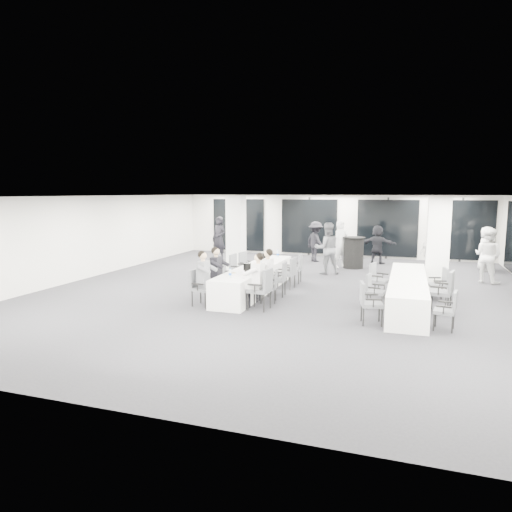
{
  "coord_description": "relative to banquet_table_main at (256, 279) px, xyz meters",
  "views": [
    {
      "loc": [
        3.38,
        -12.88,
        2.91
      ],
      "look_at": [
        -0.86,
        -0.2,
        1.05
      ],
      "focal_mm": 32.0,
      "sensor_mm": 36.0,
      "label": 1
    }
  ],
  "objects": [
    {
      "name": "chair_side_left_far",
      "position": [
        3.44,
        0.54,
        0.16
      ],
      "size": [
        0.58,
        0.6,
        0.94
      ],
      "rotation": [
        0.0,
        0.0,
        -1.83
      ],
      "color": "#4A4C51",
      "rests_on": "floor"
    },
    {
      "name": "water_bottle_c",
      "position": [
        0.1,
        2.05,
        0.5
      ],
      "size": [
        0.08,
        0.08,
        0.24
      ],
      "primitive_type": "cylinder",
      "color": "silver",
      "rests_on": "banquet_table_main"
    },
    {
      "name": "chair_main_left_far",
      "position": [
        -0.83,
        1.51,
        0.17
      ],
      "size": [
        0.56,
        0.59,
        0.95
      ],
      "rotation": [
        0.0,
        0.0,
        -1.75
      ],
      "color": "#4A4C51",
      "rests_on": "floor"
    },
    {
      "name": "chair_side_left_near",
      "position": [
        3.44,
        -2.38,
        0.16
      ],
      "size": [
        0.56,
        0.59,
        0.94
      ],
      "rotation": [
        0.0,
        0.0,
        -1.36
      ],
      "color": "#4A4C51",
      "rests_on": "floor"
    },
    {
      "name": "chair_side_right_far",
      "position": [
        5.1,
        0.48,
        0.14
      ],
      "size": [
        0.55,
        0.57,
        0.9
      ],
      "rotation": [
        0.0,
        0.0,
        1.8
      ],
      "color": "#4A4C51",
      "rests_on": "floor"
    },
    {
      "name": "plate_a",
      "position": [
        -0.2,
        -1.28,
        0.39
      ],
      "size": [
        0.19,
        0.19,
        0.03
      ],
      "color": "white",
      "rests_on": "banquet_table_main"
    },
    {
      "name": "water_bottle_a",
      "position": [
        -0.06,
        -1.88,
        0.49
      ],
      "size": [
        0.07,
        0.07,
        0.22
      ],
      "primitive_type": "cylinder",
      "color": "silver",
      "rests_on": "banquet_table_main"
    },
    {
      "name": "column_left",
      "position": [
        -1.96,
        3.52,
        1.02
      ],
      "size": [
        0.6,
        0.6,
        2.8
      ],
      "primitive_type": "cube",
      "color": "white",
      "rests_on": "floor"
    },
    {
      "name": "chair_side_right_near",
      "position": [
        5.1,
        -2.35,
        0.11
      ],
      "size": [
        0.49,
        0.53,
        0.86
      ],
      "rotation": [
        0.0,
        0.0,
        1.42
      ],
      "color": "#4A4C51",
      "rests_on": "floor"
    },
    {
      "name": "column_right",
      "position": [
        5.04,
        1.32,
        1.02
      ],
      "size": [
        0.6,
        0.6,
        2.8
      ],
      "primitive_type": "cube",
      "color": "white",
      "rests_on": "floor"
    },
    {
      "name": "ice_bucket_far",
      "position": [
        -0.1,
        1.23,
        0.49
      ],
      "size": [
        0.19,
        0.19,
        0.22
      ],
      "primitive_type": "cylinder",
      "color": "black",
      "rests_on": "banquet_table_main"
    },
    {
      "name": "chair_main_left_near",
      "position": [
        -0.83,
        -2.04,
        0.16
      ],
      "size": [
        0.53,
        0.58,
        0.94
      ],
      "rotation": [
        0.0,
        0.0,
        -1.7
      ],
      "color": "#4A4C51",
      "rests_on": "floor"
    },
    {
      "name": "standing_guest_d",
      "position": [
        4.97,
        4.73,
        0.51
      ],
      "size": [
        1.14,
        1.16,
        1.77
      ],
      "primitive_type": "imported",
      "rotation": [
        0.0,
        0.0,
        3.96
      ],
      "color": "silver",
      "rests_on": "floor"
    },
    {
      "name": "chair_main_right_far",
      "position": [
        0.83,
        1.67,
        0.16
      ],
      "size": [
        0.49,
        0.55,
        0.93
      ],
      "rotation": [
        0.0,
        0.0,
        1.62
      ],
      "color": "#4A4C51",
      "rests_on": "floor"
    },
    {
      "name": "standing_guest_b",
      "position": [
        1.49,
        3.6,
        0.68
      ],
      "size": [
        1.18,
        0.98,
        2.1
      ],
      "primitive_type": "imported",
      "rotation": [
        0.0,
        0.0,
        3.56
      ],
      "color": "slate",
      "rests_on": "floor"
    },
    {
      "name": "water_bottle_b",
      "position": [
        0.13,
        0.19,
        0.49
      ],
      "size": [
        0.07,
        0.07,
        0.23
      ],
      "primitive_type": "cylinder",
      "color": "silver",
      "rests_on": "banquet_table_main"
    },
    {
      "name": "seated_guest_d",
      "position": [
        0.67,
        -1.15,
        0.44
      ],
      "size": [
        0.5,
        0.38,
        1.44
      ],
      "rotation": [
        0.0,
        0.0,
        1.57
      ],
      "color": "silver",
      "rests_on": "floor"
    },
    {
      "name": "banquet_table_side",
      "position": [
        4.27,
        -0.42,
        0.0
      ],
      "size": [
        0.9,
        5.0,
        0.75
      ],
      "primitive_type": "cube",
      "color": "silver",
      "rests_on": "floor"
    },
    {
      "name": "standing_guest_a",
      "position": [
        1.75,
        5.25,
        0.66
      ],
      "size": [
        0.96,
        0.96,
        2.07
      ],
      "primitive_type": "imported",
      "rotation": [
        0.0,
        0.0,
        0.8
      ],
      "color": "silver",
      "rests_on": "floor"
    },
    {
      "name": "plate_b",
      "position": [
        0.21,
        -1.46,
        0.39
      ],
      "size": [
        0.22,
        0.22,
        0.03
      ],
      "color": "white",
      "rests_on": "banquet_table_main"
    },
    {
      "name": "seated_guest_b",
      "position": [
        -0.67,
        -1.21,
        0.44
      ],
      "size": [
        0.5,
        0.38,
        1.44
      ],
      "rotation": [
        0.0,
        0.0,
        -1.57
      ],
      "color": "black",
      "rests_on": "floor"
    },
    {
      "name": "chair_main_left_fourth",
      "position": [
        -0.84,
        0.67,
        0.19
      ],
      "size": [
        0.53,
        0.58,
        0.99
      ],
      "rotation": [
        0.0,
        0.0,
        -1.63
      ],
      "color": "#4A4C51",
      "rests_on": "floor"
    },
    {
      "name": "seated_guest_c",
      "position": [
        0.67,
        -1.96,
        0.44
      ],
      "size": [
        0.5,
        0.38,
        1.44
      ],
      "rotation": [
        0.0,
        0.0,
        1.57
      ],
      "color": "silver",
      "rests_on": "floor"
    },
    {
      "name": "standing_guest_e",
      "position": [
        7.01,
        6.19,
        0.56
      ],
      "size": [
        0.6,
        0.93,
        1.87
      ],
      "primitive_type": "imported",
      "rotation": [
        0.0,
        0.0,
        1.63
      ],
      "color": "silver",
      "rests_on": "floor"
    },
    {
      "name": "chair_main_right_second",
      "position": [
        0.82,
        -1.14,
        0.12
      ],
      "size": [
        0.52,
        0.55,
        0.86
      ],
      "rotation": [
        0.0,
        0.0,
        1.78
      ],
      "color": "#4A4C51",
      "rests_on": "floor"
    },
    {
      "name": "chair_main_right_near",
      "position": [
        0.84,
        -1.97,
        0.22
      ],
      "size": [
        0.56,
        0.62,
        1.04
      ],
      "rotation": [
        0.0,
        0.0,
        1.49
      ],
      "color": "#4A4C51",
      "rests_on": "floor"
    },
    {
      "name": "standing_guest_c",
      "position": [
        0.53,
        6.41,
        0.59
      ],
      "size": [
        1.34,
        1.32,
        1.93
      ],
      "primitive_type": "imported",
      "rotation": [
        0.0,
        0.0,
        2.37
      ],
      "color": "black",
      "rests_on": "floor"
    },
    {
      "name": "cocktail_table",
      "position": [
        2.25,
        5.22,
        0.23
      ],
      "size": [
        0.87,
        0.87,
        1.2
      ],
      "color": "black",
      "rests_on": "floor"
    },
    {
      "name": "chair_main_left_mid",
      "position": [
        -0.82,
        -0.25,
        0.12
      ],
      "size": [
        0.53,
        0.56,
        0.87
      ],
      "rotation": [
        0.0,
        0.0,
        -1.32
      ],
      "color": "#4A4C51",
      "rests_on": "floor"
    },
    {
      "name": "banquet_table_main",
      "position": [
        0.0,
        0.0,
        0.0
      ],
      "size": [
        0.9,
        5.0,
        0.75
      ],
      "primitive_type": "cube",
      "color": "silver",
      "rests_on": "floor"
    },
    {
      "name": "wine_glass",
      "position": [
        0.29,
        -1.85,
        0.53
      ],
      "size": [
        0.08,
        0.08,
        0.21
      ],
      "color": "silver",
      "rests_on": "banquet_table_main"
    },
    {
      "name": "chair_side_left_mid",
      "position": [
        3.45,
        -0.89,
        0.12
      ],
      "size": [
        0.5,
        0.54,
        0.87
      ],
      "rotation": [
        0.0,
        0.0,
        -1.72
      ],
      "color": "#4A4C51",
      "rests_on": "floor"
    },
    {
      "name": "chair_main_right_fourth",
      "position": [
        0.83,
        0.71,
        0.17
      ],
      "size": [
        0.52,
        0.57,
        0.95
      ],
      "rotation": [
        0.0,
        0.0,
        1.47
      ],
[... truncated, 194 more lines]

